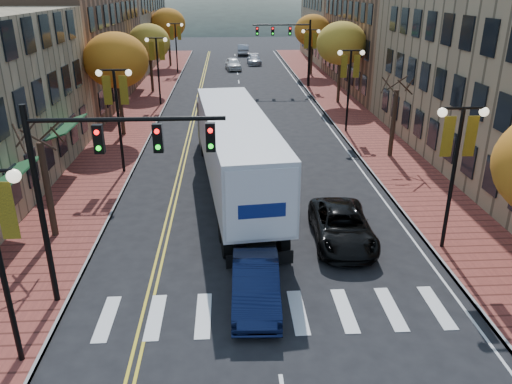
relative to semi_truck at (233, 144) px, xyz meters
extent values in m
plane|color=black|center=(1.10, -13.14, -2.59)|extent=(200.00, 200.00, 0.00)
cube|color=brown|center=(-7.90, 19.36, -2.51)|extent=(4.00, 85.00, 0.15)
cube|color=brown|center=(10.10, 19.36, -2.51)|extent=(4.00, 85.00, 0.15)
cube|color=brown|center=(-15.90, 22.86, 2.91)|extent=(12.00, 24.00, 11.00)
cube|color=#9E8966|center=(-15.90, 47.86, 2.16)|extent=(12.00, 26.00, 9.50)
cube|color=brown|center=(19.60, 28.86, 2.41)|extent=(15.00, 24.00, 10.00)
cube|color=#9E8966|center=(19.60, 50.86, 2.91)|extent=(15.00, 20.00, 11.00)
cylinder|color=#382619|center=(-7.90, -5.14, -0.34)|extent=(0.28, 0.28, 4.20)
cylinder|color=#382619|center=(-7.90, 10.86, 0.01)|extent=(0.28, 0.28, 4.90)
ellipsoid|color=#CD6918|center=(-7.90, 10.86, 2.87)|extent=(4.48, 4.48, 3.81)
cylinder|color=#382619|center=(-7.90, 26.86, -0.16)|extent=(0.28, 0.28, 4.55)
ellipsoid|color=gold|center=(-7.90, 26.86, 2.48)|extent=(4.16, 4.16, 3.54)
cylinder|color=#382619|center=(-7.90, 44.86, 0.08)|extent=(0.28, 0.28, 5.04)
ellipsoid|color=#CD6918|center=(-7.90, 44.86, 3.03)|extent=(4.61, 4.61, 3.92)
cylinder|color=#382619|center=(10.10, 4.86, -0.34)|extent=(0.28, 0.28, 4.20)
cylinder|color=#382619|center=(10.10, 20.86, 0.01)|extent=(0.28, 0.28, 4.90)
ellipsoid|color=gold|center=(10.10, 20.86, 2.87)|extent=(4.48, 4.48, 3.81)
cylinder|color=#382619|center=(10.10, 36.86, -0.06)|extent=(0.28, 0.28, 4.76)
ellipsoid|color=#CD6918|center=(10.10, 36.86, 2.72)|extent=(4.35, 4.35, 3.70)
cylinder|color=black|center=(-6.40, -13.14, 0.41)|extent=(0.16, 0.16, 6.00)
sphere|color=#FFF2CC|center=(-5.60, -13.14, 3.26)|extent=(0.36, 0.36, 0.36)
cube|color=gold|center=(-5.95, -13.14, 2.31)|extent=(0.45, 0.03, 1.60)
cylinder|color=black|center=(-6.40, 2.86, 0.41)|extent=(0.16, 0.16, 6.00)
cylinder|color=black|center=(-6.40, 2.86, 3.41)|extent=(1.60, 0.10, 0.10)
sphere|color=#FFF2CC|center=(-7.20, 2.86, 3.26)|extent=(0.36, 0.36, 0.36)
sphere|color=#FFF2CC|center=(-5.60, 2.86, 3.26)|extent=(0.36, 0.36, 0.36)
cube|color=gold|center=(-6.85, 2.86, 2.31)|extent=(0.45, 0.03, 1.60)
cube|color=gold|center=(-5.95, 2.86, 2.31)|extent=(0.45, 0.03, 1.60)
cylinder|color=black|center=(-6.40, 20.86, 0.41)|extent=(0.16, 0.16, 6.00)
cylinder|color=black|center=(-6.40, 20.86, 3.41)|extent=(1.60, 0.10, 0.10)
sphere|color=#FFF2CC|center=(-7.20, 20.86, 3.26)|extent=(0.36, 0.36, 0.36)
sphere|color=#FFF2CC|center=(-5.60, 20.86, 3.26)|extent=(0.36, 0.36, 0.36)
cube|color=gold|center=(-6.85, 20.86, 2.31)|extent=(0.45, 0.03, 1.60)
cube|color=gold|center=(-5.95, 20.86, 2.31)|extent=(0.45, 0.03, 1.60)
cylinder|color=black|center=(-6.40, 38.86, 0.41)|extent=(0.16, 0.16, 6.00)
cylinder|color=black|center=(-6.40, 38.86, 3.41)|extent=(1.60, 0.10, 0.10)
sphere|color=#FFF2CC|center=(-7.20, 38.86, 3.26)|extent=(0.36, 0.36, 0.36)
sphere|color=#FFF2CC|center=(-5.60, 38.86, 3.26)|extent=(0.36, 0.36, 0.36)
cube|color=gold|center=(-6.85, 38.86, 2.31)|extent=(0.45, 0.03, 1.60)
cube|color=gold|center=(-5.95, 38.86, 2.31)|extent=(0.45, 0.03, 1.60)
cylinder|color=black|center=(8.60, -7.14, 0.41)|extent=(0.16, 0.16, 6.00)
cylinder|color=black|center=(8.60, -7.14, 3.41)|extent=(1.60, 0.10, 0.10)
sphere|color=#FFF2CC|center=(7.80, -7.14, 3.26)|extent=(0.36, 0.36, 0.36)
sphere|color=#FFF2CC|center=(9.40, -7.14, 3.26)|extent=(0.36, 0.36, 0.36)
cube|color=gold|center=(8.15, -7.14, 2.31)|extent=(0.45, 0.03, 1.60)
cube|color=gold|center=(9.05, -7.14, 2.31)|extent=(0.45, 0.03, 1.60)
cylinder|color=black|center=(8.60, 10.86, 0.41)|extent=(0.16, 0.16, 6.00)
cylinder|color=black|center=(8.60, 10.86, 3.41)|extent=(1.60, 0.10, 0.10)
sphere|color=#FFF2CC|center=(7.80, 10.86, 3.26)|extent=(0.36, 0.36, 0.36)
sphere|color=#FFF2CC|center=(9.40, 10.86, 3.26)|extent=(0.36, 0.36, 0.36)
cube|color=gold|center=(8.15, 10.86, 2.31)|extent=(0.45, 0.03, 1.60)
cube|color=gold|center=(9.05, 10.86, 2.31)|extent=(0.45, 0.03, 1.60)
cylinder|color=black|center=(8.60, 28.86, 0.41)|extent=(0.16, 0.16, 6.00)
cylinder|color=black|center=(8.60, 28.86, 3.41)|extent=(1.60, 0.10, 0.10)
sphere|color=#FFF2CC|center=(7.80, 28.86, 3.26)|extent=(0.36, 0.36, 0.36)
sphere|color=#FFF2CC|center=(9.40, 28.86, 3.26)|extent=(0.36, 0.36, 0.36)
cube|color=gold|center=(8.15, 28.86, 2.31)|extent=(0.45, 0.03, 1.60)
cube|color=gold|center=(9.05, 28.86, 2.31)|extent=(0.45, 0.03, 1.60)
cylinder|color=black|center=(-6.30, -10.14, 0.91)|extent=(0.20, 0.20, 7.00)
cylinder|color=black|center=(-3.30, -10.14, 3.91)|extent=(6.00, 0.14, 0.14)
cube|color=black|center=(-4.20, -10.14, 3.31)|extent=(0.30, 0.25, 0.90)
sphere|color=#FF0C0C|center=(-4.20, -10.28, 3.56)|extent=(0.16, 0.16, 0.16)
cube|color=black|center=(-2.40, -10.14, 3.31)|extent=(0.30, 0.25, 0.90)
sphere|color=#FF0C0C|center=(-2.40, -10.28, 3.56)|extent=(0.16, 0.16, 0.16)
cube|color=black|center=(-0.78, -10.14, 3.31)|extent=(0.30, 0.25, 0.90)
sphere|color=#FF0C0C|center=(-0.78, -10.28, 3.56)|extent=(0.16, 0.16, 0.16)
cylinder|color=black|center=(8.50, 28.86, 0.91)|extent=(0.20, 0.20, 7.00)
cylinder|color=black|center=(5.50, 28.86, 3.91)|extent=(6.00, 0.14, 0.14)
cube|color=black|center=(6.40, 28.86, 3.31)|extent=(0.30, 0.25, 0.90)
sphere|color=#FF0C0C|center=(6.40, 28.72, 3.56)|extent=(0.16, 0.16, 0.16)
cube|color=black|center=(4.60, 28.86, 3.31)|extent=(0.30, 0.25, 0.90)
sphere|color=#FF0C0C|center=(4.60, 28.72, 3.56)|extent=(0.16, 0.16, 0.16)
cube|color=black|center=(2.98, 28.86, 3.31)|extent=(0.30, 0.25, 0.90)
sphere|color=#FF0C0C|center=(2.98, 28.72, 3.56)|extent=(0.16, 0.16, 0.16)
cube|color=black|center=(0.15, -1.41, -1.65)|extent=(2.64, 14.42, 0.39)
cube|color=silver|center=(0.15, -1.41, 0.29)|extent=(4.40, 14.61, 3.10)
cube|color=black|center=(-0.80, 7.39, -0.76)|extent=(3.11, 3.60, 2.77)
cylinder|color=black|center=(-0.39, -7.25, -2.03)|extent=(0.50, 1.14, 1.11)
cylinder|color=black|center=(1.92, -7.00, -2.03)|extent=(0.50, 1.14, 1.11)
cylinder|color=black|center=(-0.53, -5.93, -2.03)|extent=(0.50, 1.14, 1.11)
cylinder|color=black|center=(1.78, -5.68, -2.03)|extent=(0.50, 1.14, 1.11)
cylinder|color=black|center=(-1.81, 5.95, -2.03)|extent=(0.50, 1.14, 1.11)
cylinder|color=black|center=(0.50, 6.19, -2.03)|extent=(0.50, 1.14, 1.11)
cylinder|color=black|center=(-2.07, 8.37, -2.03)|extent=(0.50, 1.14, 1.11)
cylinder|color=black|center=(0.24, 8.61, -2.03)|extent=(0.50, 1.14, 1.11)
imported|color=#0D1536|center=(0.60, -10.45, -1.83)|extent=(1.76, 4.63, 1.51)
imported|color=black|center=(4.54, -6.21, -1.86)|extent=(2.66, 5.36, 1.46)
imported|color=white|center=(0.60, 41.77, -1.82)|extent=(2.31, 4.69, 1.54)
imported|color=#A0A1A8|center=(3.62, 46.55, -1.93)|extent=(1.94, 4.57, 1.32)
imported|color=#9C9CA3|center=(2.43, 57.08, -1.77)|extent=(1.89, 5.03, 1.64)
camera|label=1|loc=(-0.23, -25.09, 7.65)|focal=35.00mm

